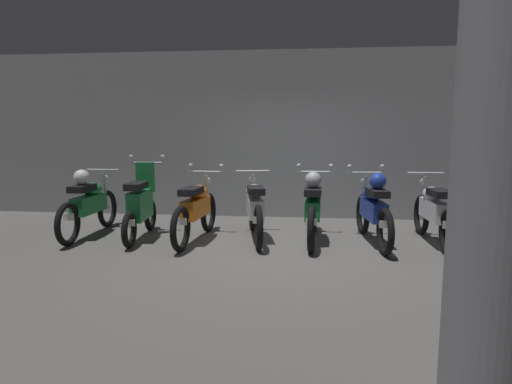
{
  "coord_description": "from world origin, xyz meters",
  "views": [
    {
      "loc": [
        0.33,
        -6.04,
        1.68
      ],
      "look_at": [
        -0.42,
        0.66,
        0.75
      ],
      "focal_mm": 31.27,
      "sensor_mm": 36.0,
      "label": 1
    }
  ],
  "objects_px": {
    "motorbike_slot_1": "(141,205)",
    "motorbike_slot_5": "(373,209)",
    "motorbike_slot_0": "(89,203)",
    "motorbike_slot_4": "(313,207)",
    "motorbike_slot_6": "(434,212)",
    "motorbike_slot_2": "(196,209)",
    "motorbike_slot_3": "(255,208)",
    "motorbike_slot_7": "(501,209)",
    "support_pillar": "(494,145)"
  },
  "relations": [
    {
      "from": "motorbike_slot_3",
      "to": "motorbike_slot_7",
      "type": "height_order",
      "value": "motorbike_slot_7"
    },
    {
      "from": "motorbike_slot_1",
      "to": "support_pillar",
      "type": "relative_size",
      "value": 0.53
    },
    {
      "from": "motorbike_slot_3",
      "to": "motorbike_slot_5",
      "type": "bearing_deg",
      "value": -3.12
    },
    {
      "from": "motorbike_slot_0",
      "to": "motorbike_slot_4",
      "type": "bearing_deg",
      "value": 0.54
    },
    {
      "from": "motorbike_slot_5",
      "to": "motorbike_slot_6",
      "type": "bearing_deg",
      "value": 4.07
    },
    {
      "from": "motorbike_slot_0",
      "to": "motorbike_slot_2",
      "type": "bearing_deg",
      "value": -3.92
    },
    {
      "from": "motorbike_slot_3",
      "to": "motorbike_slot_6",
      "type": "bearing_deg",
      "value": -0.73
    },
    {
      "from": "motorbike_slot_0",
      "to": "motorbike_slot_6",
      "type": "height_order",
      "value": "motorbike_slot_0"
    },
    {
      "from": "motorbike_slot_2",
      "to": "motorbike_slot_5",
      "type": "xyz_separation_m",
      "value": [
        2.67,
        0.11,
        0.04
      ]
    },
    {
      "from": "support_pillar",
      "to": "motorbike_slot_7",
      "type": "bearing_deg",
      "value": 66.36
    },
    {
      "from": "motorbike_slot_4",
      "to": "motorbike_slot_2",
      "type": "bearing_deg",
      "value": -175.0
    },
    {
      "from": "motorbike_slot_3",
      "to": "motorbike_slot_7",
      "type": "distance_m",
      "value": 3.58
    },
    {
      "from": "motorbike_slot_0",
      "to": "motorbike_slot_5",
      "type": "xyz_separation_m",
      "value": [
        4.46,
        -0.01,
        0.0
      ]
    },
    {
      "from": "motorbike_slot_2",
      "to": "motorbike_slot_4",
      "type": "height_order",
      "value": "same"
    },
    {
      "from": "motorbike_slot_6",
      "to": "support_pillar",
      "type": "bearing_deg",
      "value": -101.21
    },
    {
      "from": "motorbike_slot_4",
      "to": "motorbike_slot_7",
      "type": "xyz_separation_m",
      "value": [
        2.68,
        -0.08,
        0.04
      ]
    },
    {
      "from": "motorbike_slot_1",
      "to": "motorbike_slot_5",
      "type": "height_order",
      "value": "motorbike_slot_1"
    },
    {
      "from": "motorbike_slot_3",
      "to": "motorbike_slot_5",
      "type": "xyz_separation_m",
      "value": [
        1.79,
        -0.1,
        0.04
      ]
    },
    {
      "from": "motorbike_slot_1",
      "to": "motorbike_slot_6",
      "type": "bearing_deg",
      "value": 1.6
    },
    {
      "from": "motorbike_slot_3",
      "to": "motorbike_slot_4",
      "type": "bearing_deg",
      "value": -3.27
    },
    {
      "from": "motorbike_slot_6",
      "to": "motorbike_slot_5",
      "type": "bearing_deg",
      "value": -175.93
    },
    {
      "from": "motorbike_slot_0",
      "to": "motorbike_slot_5",
      "type": "distance_m",
      "value": 4.46
    },
    {
      "from": "motorbike_slot_1",
      "to": "motorbike_slot_5",
      "type": "xyz_separation_m",
      "value": [
        3.57,
        0.06,
        0.0
      ]
    },
    {
      "from": "motorbike_slot_0",
      "to": "motorbike_slot_7",
      "type": "distance_m",
      "value": 6.24
    },
    {
      "from": "motorbike_slot_1",
      "to": "motorbike_slot_2",
      "type": "xyz_separation_m",
      "value": [
        0.9,
        -0.05,
        -0.04
      ]
    },
    {
      "from": "motorbike_slot_0",
      "to": "motorbike_slot_6",
      "type": "xyz_separation_m",
      "value": [
        5.35,
        0.05,
        -0.04
      ]
    },
    {
      "from": "motorbike_slot_1",
      "to": "motorbike_slot_7",
      "type": "xyz_separation_m",
      "value": [
        5.36,
        0.03,
        0.04
      ]
    },
    {
      "from": "motorbike_slot_0",
      "to": "motorbike_slot_4",
      "type": "height_order",
      "value": "motorbike_slot_4"
    },
    {
      "from": "motorbike_slot_3",
      "to": "motorbike_slot_6",
      "type": "distance_m",
      "value": 2.68
    },
    {
      "from": "motorbike_slot_1",
      "to": "support_pillar",
      "type": "height_order",
      "value": "support_pillar"
    },
    {
      "from": "motorbike_slot_2",
      "to": "motorbike_slot_7",
      "type": "relative_size",
      "value": 1.16
    },
    {
      "from": "motorbike_slot_0",
      "to": "motorbike_slot_4",
      "type": "distance_m",
      "value": 3.57
    },
    {
      "from": "motorbike_slot_3",
      "to": "motorbike_slot_7",
      "type": "relative_size",
      "value": 1.15
    },
    {
      "from": "motorbike_slot_4",
      "to": "motorbike_slot_7",
      "type": "height_order",
      "value": "motorbike_slot_7"
    },
    {
      "from": "motorbike_slot_0",
      "to": "support_pillar",
      "type": "xyz_separation_m",
      "value": [
        4.57,
        -3.86,
        1.07
      ]
    },
    {
      "from": "motorbike_slot_2",
      "to": "motorbike_slot_6",
      "type": "bearing_deg",
      "value": 2.78
    },
    {
      "from": "motorbike_slot_4",
      "to": "support_pillar",
      "type": "relative_size",
      "value": 0.61
    },
    {
      "from": "motorbike_slot_2",
      "to": "motorbike_slot_3",
      "type": "xyz_separation_m",
      "value": [
        0.88,
        0.21,
        -0.0
      ]
    },
    {
      "from": "motorbike_slot_5",
      "to": "motorbike_slot_2",
      "type": "bearing_deg",
      "value": -177.65
    },
    {
      "from": "motorbike_slot_1",
      "to": "motorbike_slot_2",
      "type": "relative_size",
      "value": 0.86
    },
    {
      "from": "motorbike_slot_6",
      "to": "motorbike_slot_1",
      "type": "bearing_deg",
      "value": -178.4
    },
    {
      "from": "motorbike_slot_0",
      "to": "motorbike_slot_3",
      "type": "bearing_deg",
      "value": 1.82
    },
    {
      "from": "motorbike_slot_2",
      "to": "motorbike_slot_5",
      "type": "distance_m",
      "value": 2.67
    },
    {
      "from": "motorbike_slot_3",
      "to": "motorbike_slot_4",
      "type": "relative_size",
      "value": 0.99
    },
    {
      "from": "motorbike_slot_1",
      "to": "motorbike_slot_4",
      "type": "distance_m",
      "value": 2.68
    },
    {
      "from": "motorbike_slot_0",
      "to": "motorbike_slot_1",
      "type": "height_order",
      "value": "motorbike_slot_1"
    },
    {
      "from": "motorbike_slot_1",
      "to": "motorbike_slot_6",
      "type": "relative_size",
      "value": 0.86
    },
    {
      "from": "motorbike_slot_5",
      "to": "motorbike_slot_0",
      "type": "bearing_deg",
      "value": 179.83
    },
    {
      "from": "motorbike_slot_1",
      "to": "motorbike_slot_6",
      "type": "xyz_separation_m",
      "value": [
        4.46,
        0.12,
        -0.04
      ]
    },
    {
      "from": "motorbike_slot_5",
      "to": "motorbike_slot_7",
      "type": "bearing_deg",
      "value": -1.03
    }
  ]
}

